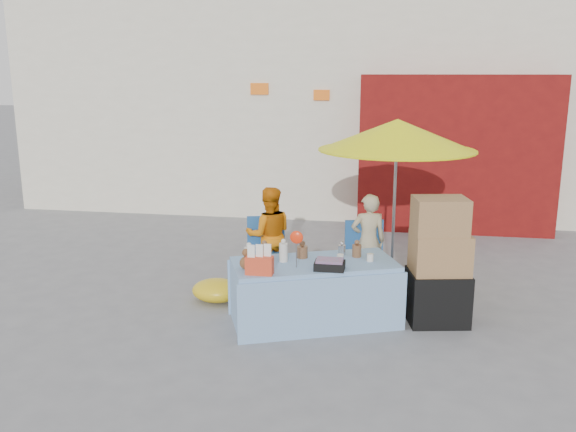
% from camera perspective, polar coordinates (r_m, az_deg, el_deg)
% --- Properties ---
extents(ground, '(80.00, 80.00, 0.00)m').
position_cam_1_polar(ground, '(6.84, -0.67, -9.34)').
color(ground, slate).
rests_on(ground, ground).
extents(backdrop, '(14.00, 8.00, 7.80)m').
position_cam_1_polar(backdrop, '(13.75, 7.38, 15.15)').
color(backdrop, silver).
rests_on(backdrop, ground).
extents(market_table, '(1.94, 1.41, 1.07)m').
position_cam_1_polar(market_table, '(6.57, 2.40, -7.08)').
color(market_table, '#7FA4CB').
rests_on(market_table, ground).
extents(chair_left, '(0.58, 0.58, 0.85)m').
position_cam_1_polar(chair_left, '(7.71, -1.98, -4.66)').
color(chair_left, '#215497').
rests_on(chair_left, ground).
extents(chair_right, '(0.58, 0.58, 0.85)m').
position_cam_1_polar(chair_right, '(7.57, 7.36, -5.12)').
color(chair_right, '#215497').
rests_on(chair_right, ground).
extents(vendor_orange, '(0.70, 0.61, 1.24)m').
position_cam_1_polar(vendor_orange, '(7.74, -1.77, -1.79)').
color(vendor_orange, orange).
rests_on(vendor_orange, ground).
extents(vendor_beige, '(0.49, 0.39, 1.20)m').
position_cam_1_polar(vendor_beige, '(7.60, 7.51, -2.36)').
color(vendor_beige, tan).
rests_on(vendor_beige, ground).
extents(umbrella, '(1.90, 1.90, 2.09)m').
position_cam_1_polar(umbrella, '(7.50, 10.17, 7.42)').
color(umbrella, gray).
rests_on(umbrella, ground).
extents(box_stack, '(0.71, 0.62, 1.37)m').
position_cam_1_polar(box_stack, '(6.67, 13.92, -4.56)').
color(box_stack, black).
rests_on(box_stack, ground).
extents(tarp_bundle, '(0.59, 0.47, 0.26)m').
position_cam_1_polar(tarp_bundle, '(7.27, -6.67, -6.92)').
color(tarp_bundle, gold).
rests_on(tarp_bundle, ground).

